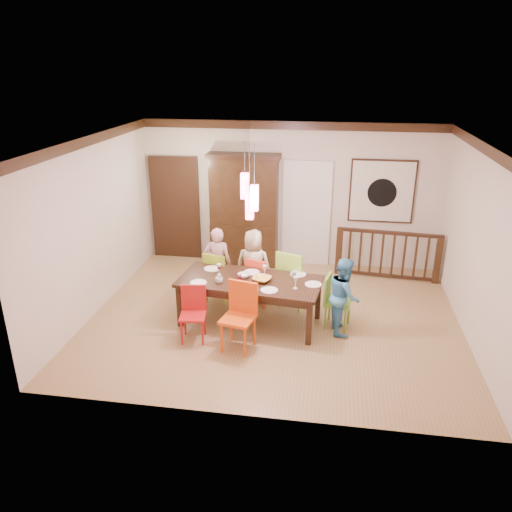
# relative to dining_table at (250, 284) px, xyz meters

# --- Properties ---
(floor) EXTENTS (6.00, 6.00, 0.00)m
(floor) POSITION_rel_dining_table_xyz_m (0.37, 0.21, -0.67)
(floor) COLOR #9D794C
(floor) RESTS_ON ground
(ceiling) EXTENTS (6.00, 6.00, 0.00)m
(ceiling) POSITION_rel_dining_table_xyz_m (0.37, 0.21, 2.23)
(ceiling) COLOR white
(ceiling) RESTS_ON wall_back
(wall_back) EXTENTS (6.00, 0.00, 6.00)m
(wall_back) POSITION_rel_dining_table_xyz_m (0.37, 2.71, 0.78)
(wall_back) COLOR beige
(wall_back) RESTS_ON floor
(wall_left) EXTENTS (0.00, 5.00, 5.00)m
(wall_left) POSITION_rel_dining_table_xyz_m (-2.63, 0.21, 0.78)
(wall_left) COLOR beige
(wall_left) RESTS_ON floor
(wall_right) EXTENTS (0.00, 5.00, 5.00)m
(wall_right) POSITION_rel_dining_table_xyz_m (3.37, 0.21, 0.78)
(wall_right) COLOR beige
(wall_right) RESTS_ON floor
(crown_molding) EXTENTS (6.00, 5.00, 0.16)m
(crown_molding) POSITION_rel_dining_table_xyz_m (0.37, 0.21, 2.15)
(crown_molding) COLOR black
(crown_molding) RESTS_ON wall_back
(panel_door) EXTENTS (1.04, 0.07, 2.24)m
(panel_door) POSITION_rel_dining_table_xyz_m (-2.03, 2.66, 0.38)
(panel_door) COLOR black
(panel_door) RESTS_ON wall_back
(white_doorway) EXTENTS (0.97, 0.05, 2.22)m
(white_doorway) POSITION_rel_dining_table_xyz_m (0.72, 2.68, 0.38)
(white_doorway) COLOR silver
(white_doorway) RESTS_ON wall_back
(painting) EXTENTS (1.25, 0.06, 1.25)m
(painting) POSITION_rel_dining_table_xyz_m (2.17, 2.67, 0.93)
(painting) COLOR black
(painting) RESTS_ON wall_back
(pendant_cluster) EXTENTS (0.27, 0.21, 1.14)m
(pendant_cluster) POSITION_rel_dining_table_xyz_m (0.00, -0.00, 1.44)
(pendant_cluster) COLOR #FF4C71
(pendant_cluster) RESTS_ON ceiling
(dining_table) EXTENTS (2.34, 1.27, 0.75)m
(dining_table) POSITION_rel_dining_table_xyz_m (0.00, 0.00, 0.00)
(dining_table) COLOR black
(dining_table) RESTS_ON floor
(chair_far_left) EXTENTS (0.51, 0.51, 0.92)m
(chair_far_left) POSITION_rel_dining_table_xyz_m (-0.67, 0.73, -0.15)
(chair_far_left) COLOR #97C223
(chair_far_left) RESTS_ON floor
(chair_far_mid) EXTENTS (0.49, 0.49, 0.87)m
(chair_far_mid) POSITION_rel_dining_table_xyz_m (0.06, 0.70, -0.17)
(chair_far_mid) COLOR #EF4025
(chair_far_mid) RESTS_ON floor
(chair_far_right) EXTENTS (0.60, 0.60, 1.04)m
(chair_far_right) POSITION_rel_dining_table_xyz_m (0.64, 0.69, -0.08)
(chair_far_right) COLOR #89CF3C
(chair_far_right) RESTS_ON floor
(chair_near_left) EXTENTS (0.43, 0.43, 0.84)m
(chair_near_left) POSITION_rel_dining_table_xyz_m (-0.76, -0.69, -0.19)
(chair_near_left) COLOR #AD1817
(chair_near_left) RESTS_ON floor
(chair_near_mid) EXTENTS (0.54, 0.54, 1.00)m
(chair_near_mid) POSITION_rel_dining_table_xyz_m (-0.04, -0.82, -0.10)
(chair_near_mid) COLOR #D84A0E
(chair_near_mid) RESTS_ON floor
(chair_end_right) EXTENTS (0.46, 0.46, 0.86)m
(chair_end_right) POSITION_rel_dining_table_xyz_m (1.40, 0.06, -0.18)
(chair_end_right) COLOR #69A72E
(chair_end_right) RESTS_ON floor
(china_hutch) EXTENTS (1.45, 0.46, 2.29)m
(china_hutch) POSITION_rel_dining_table_xyz_m (-0.54, 2.51, 0.48)
(china_hutch) COLOR black
(china_hutch) RESTS_ON floor
(balustrade) EXTENTS (1.99, 0.28, 0.96)m
(balustrade) POSITION_rel_dining_table_xyz_m (2.33, 2.16, -0.17)
(balustrade) COLOR black
(balustrade) RESTS_ON floor
(person_far_left) EXTENTS (0.50, 0.35, 1.30)m
(person_far_left) POSITION_rel_dining_table_xyz_m (-0.72, 0.84, -0.02)
(person_far_left) COLOR #EDB4C5
(person_far_left) RESTS_ON floor
(person_far_mid) EXTENTS (0.67, 0.47, 1.30)m
(person_far_mid) POSITION_rel_dining_table_xyz_m (-0.08, 0.82, -0.02)
(person_far_mid) COLOR beige
(person_far_mid) RESTS_ON floor
(person_end_right) EXTENTS (0.54, 0.65, 1.22)m
(person_end_right) POSITION_rel_dining_table_xyz_m (1.48, -0.05, -0.06)
(person_end_right) COLOR #4391BE
(person_end_right) RESTS_ON floor
(serving_bowl) EXTENTS (0.36, 0.36, 0.07)m
(serving_bowl) POSITION_rel_dining_table_xyz_m (0.19, -0.02, 0.11)
(serving_bowl) COLOR gold
(serving_bowl) RESTS_ON dining_table
(small_bowl) EXTENTS (0.25, 0.25, 0.06)m
(small_bowl) POSITION_rel_dining_table_xyz_m (-0.11, 0.08, 0.11)
(small_bowl) COLOR white
(small_bowl) RESTS_ON dining_table
(cup_left) EXTENTS (0.16, 0.16, 0.10)m
(cup_left) POSITION_rel_dining_table_xyz_m (-0.46, -0.19, 0.13)
(cup_left) COLOR silver
(cup_left) RESTS_ON dining_table
(cup_right) EXTENTS (0.13, 0.13, 0.09)m
(cup_right) POSITION_rel_dining_table_xyz_m (0.67, 0.23, 0.12)
(cup_right) COLOR silver
(cup_right) RESTS_ON dining_table
(plate_far_left) EXTENTS (0.26, 0.26, 0.01)m
(plate_far_left) POSITION_rel_dining_table_xyz_m (-0.70, 0.33, 0.09)
(plate_far_left) COLOR white
(plate_far_left) RESTS_ON dining_table
(plate_far_mid) EXTENTS (0.26, 0.26, 0.01)m
(plate_far_mid) POSITION_rel_dining_table_xyz_m (-0.02, 0.29, 0.09)
(plate_far_mid) COLOR white
(plate_far_mid) RESTS_ON dining_table
(plate_far_right) EXTENTS (0.26, 0.26, 0.01)m
(plate_far_right) POSITION_rel_dining_table_xyz_m (0.74, 0.32, 0.09)
(plate_far_right) COLOR white
(plate_far_right) RESTS_ON dining_table
(plate_near_left) EXTENTS (0.26, 0.26, 0.01)m
(plate_near_left) POSITION_rel_dining_table_xyz_m (-0.77, -0.25, 0.09)
(plate_near_left) COLOR white
(plate_near_left) RESTS_ON dining_table
(plate_near_mid) EXTENTS (0.26, 0.26, 0.01)m
(plate_near_mid) POSITION_rel_dining_table_xyz_m (0.35, -0.35, 0.09)
(plate_near_mid) COLOR white
(plate_near_mid) RESTS_ON dining_table
(plate_end_right) EXTENTS (0.26, 0.26, 0.01)m
(plate_end_right) POSITION_rel_dining_table_xyz_m (1.00, -0.04, 0.09)
(plate_end_right) COLOR white
(plate_end_right) RESTS_ON dining_table
(wine_glass_a) EXTENTS (0.08, 0.08, 0.19)m
(wine_glass_a) POSITION_rel_dining_table_xyz_m (-0.53, 0.12, 0.17)
(wine_glass_a) COLOR #590C19
(wine_glass_a) RESTS_ON dining_table
(wine_glass_b) EXTENTS (0.08, 0.08, 0.19)m
(wine_glass_b) POSITION_rel_dining_table_xyz_m (0.21, 0.17, 0.17)
(wine_glass_b) COLOR silver
(wine_glass_b) RESTS_ON dining_table
(wine_glass_c) EXTENTS (0.08, 0.08, 0.19)m
(wine_glass_c) POSITION_rel_dining_table_xyz_m (-0.12, -0.21, 0.17)
(wine_glass_c) COLOR #590C19
(wine_glass_c) RESTS_ON dining_table
(wine_glass_d) EXTENTS (0.08, 0.08, 0.19)m
(wine_glass_d) POSITION_rel_dining_table_xyz_m (0.73, -0.20, 0.17)
(wine_glass_d) COLOR silver
(wine_glass_d) RESTS_ON dining_table
(napkin) EXTENTS (0.18, 0.14, 0.01)m
(napkin) POSITION_rel_dining_table_xyz_m (-0.11, -0.31, 0.09)
(napkin) COLOR #D83359
(napkin) RESTS_ON dining_table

